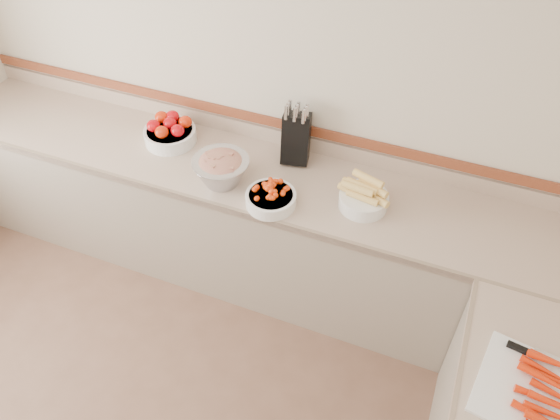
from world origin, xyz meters
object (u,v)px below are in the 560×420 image
at_px(corn_bowl, 364,197).
at_px(cutting_board, 547,396).
at_px(cherry_tomato_bowl, 271,197).
at_px(tomato_bowl, 170,132).
at_px(rhubarb_bowl, 221,168).
at_px(knife_block, 296,137).

xyz_separation_m(corn_bowl, cutting_board, (0.98, -0.81, -0.04)).
bearing_deg(cherry_tomato_bowl, cutting_board, -23.75).
distance_m(tomato_bowl, cherry_tomato_bowl, 0.85).
height_order(cherry_tomato_bowl, rhubarb_bowl, rhubarb_bowl).
xyz_separation_m(knife_block, cutting_board, (1.46, -1.05, -0.13)).
bearing_deg(corn_bowl, knife_block, 152.75).
bearing_deg(rhubarb_bowl, cherry_tomato_bowl, -12.17).
bearing_deg(knife_block, tomato_bowl, -170.99).
relative_size(knife_block, corn_bowl, 1.30).
bearing_deg(corn_bowl, rhubarb_bowl, -172.85).
xyz_separation_m(corn_bowl, rhubarb_bowl, (-0.80, -0.10, 0.03)).
bearing_deg(cherry_tomato_bowl, tomato_bowl, 159.48).
xyz_separation_m(tomato_bowl, rhubarb_bowl, (0.46, -0.23, 0.03)).
xyz_separation_m(knife_block, rhubarb_bowl, (-0.32, -0.35, -0.06)).
distance_m(tomato_bowl, rhubarb_bowl, 0.51).
height_order(knife_block, corn_bowl, knife_block).
bearing_deg(tomato_bowl, knife_block, 9.01).
relative_size(cherry_tomato_bowl, corn_bowl, 0.94).
bearing_deg(cutting_board, knife_block, 144.13).
xyz_separation_m(cherry_tomato_bowl, cutting_board, (1.44, -0.63, -0.03)).
bearing_deg(tomato_bowl, rhubarb_bowl, -26.02).
relative_size(corn_bowl, cutting_board, 0.50).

